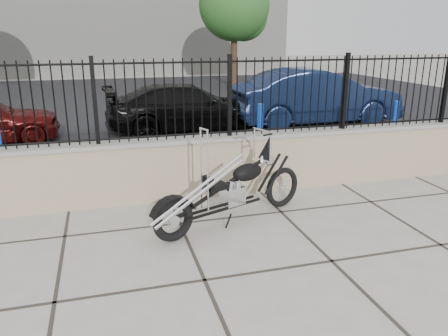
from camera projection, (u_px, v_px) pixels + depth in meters
name	position (u px, v px, depth m)	size (l,w,h in m)	color
ground_plane	(205.00, 280.00, 4.62)	(90.00, 90.00, 0.00)	#99968E
parking_lot	(128.00, 104.00, 16.13)	(30.00, 30.00, 0.00)	black
retaining_wall	(168.00, 169.00, 6.78)	(14.00, 0.36, 0.96)	gray
iron_fence	(165.00, 100.00, 6.46)	(14.00, 0.08, 1.20)	black
background_building	(109.00, 9.00, 27.83)	(22.00, 6.00, 8.00)	beige
chopper_motorcycle	(230.00, 174.00, 5.81)	(2.35, 0.41, 1.41)	black
car_black	(187.00, 107.00, 11.65)	(1.73, 4.26, 1.24)	black
car_blue	(315.00, 97.00, 12.28)	(1.66, 4.77, 1.57)	#0F1A37
bollard_a	(1.00, 155.00, 7.65)	(0.11, 0.11, 0.92)	#0C3BBC
bollard_b	(260.00, 128.00, 9.52)	(0.13, 0.13, 1.06)	#0C33B7
bollard_c	(395.00, 120.00, 10.71)	(0.11, 0.11, 0.94)	#0B14B0
tree_right	(234.00, 1.00, 20.36)	(3.33, 3.33, 5.61)	#382619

